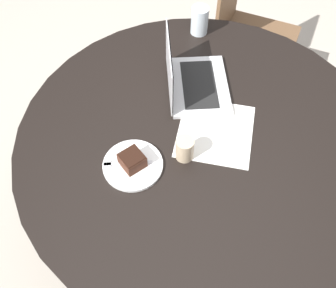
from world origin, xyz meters
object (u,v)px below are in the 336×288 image
laptop (192,81)px  coffee_glass (185,149)px  plate (133,165)px  chair (246,32)px

laptop → coffee_glass: bearing=-9.7°
coffee_glass → laptop: laptop is taller
plate → laptop: (-0.34, 0.27, 0.03)m
plate → laptop: laptop is taller
plate → laptop: 0.43m
plate → coffee_glass: (-0.02, 0.19, 0.04)m
chair → laptop: 0.85m
coffee_glass → laptop: 0.33m
chair → laptop: laptop is taller
plate → laptop: size_ratio=0.63×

